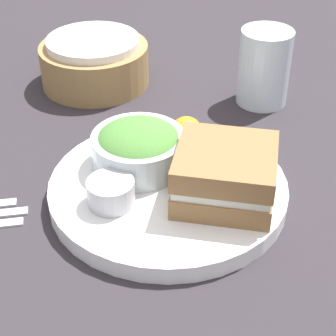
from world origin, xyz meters
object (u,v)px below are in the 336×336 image
Objects in this scene: drink_glass at (265,67)px; dressing_cup at (111,192)px; plate at (168,189)px; sandwich at (225,174)px; salad_bowl at (139,147)px; bread_basket at (95,62)px.

dressing_cup is at bearing -126.93° from drink_glass.
plate is 2.48× the size of drink_glass.
sandwich is at bearing 5.68° from dressing_cup.
drink_glass reaches higher than sandwich.
drink_glass is at bearing 48.32° from salad_bowl.
salad_bowl is (-0.03, 0.03, 0.04)m from plate.
drink_glass is (0.08, 0.26, 0.00)m from sandwich.
plate is at bearing -121.24° from drink_glass.
plate is at bearing -44.88° from salad_bowl.
sandwich is at bearing -31.91° from salad_bowl.
drink_glass is 0.66× the size of bread_basket.
sandwich is at bearing -60.72° from bread_basket.
salad_bowl is 1.00× the size of drink_glass.
salad_bowl is at bearing 69.33° from dressing_cup.
plate is 0.31m from bread_basket.
plate is at bearing 157.49° from sandwich.
sandwich reaches higher than bread_basket.
drink_glass reaches higher than salad_bowl.
drink_glass is (0.17, 0.20, 0.01)m from salad_bowl.
salad_bowl is 0.26m from drink_glass.
dressing_cup is 0.31× the size of bread_basket.
bread_basket is (-0.18, 0.31, -0.02)m from sandwich.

